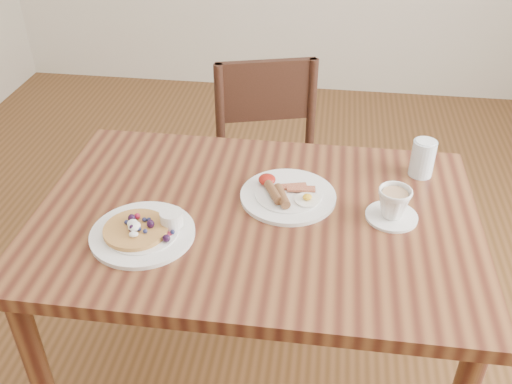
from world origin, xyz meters
The scene contains 6 objects.
dining_table centered at (0.00, 0.00, 0.65)m, with size 1.20×0.80×0.75m.
chair_far centered at (-0.03, 0.63, 0.49)m, with size 0.52×0.52×0.88m.
pancake_plate centered at (-0.27, -0.13, 0.76)m, with size 0.27×0.27×0.06m.
breakfast_plate centered at (0.08, 0.08, 0.76)m, with size 0.27×0.27×0.04m.
teacup_saucer centered at (0.36, 0.03, 0.79)m, with size 0.14×0.14×0.09m.
water_glass centered at (0.46, 0.26, 0.81)m, with size 0.07×0.07×0.11m, color silver.
Camera 1 is at (0.17, -1.23, 1.68)m, focal length 40.00 mm.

